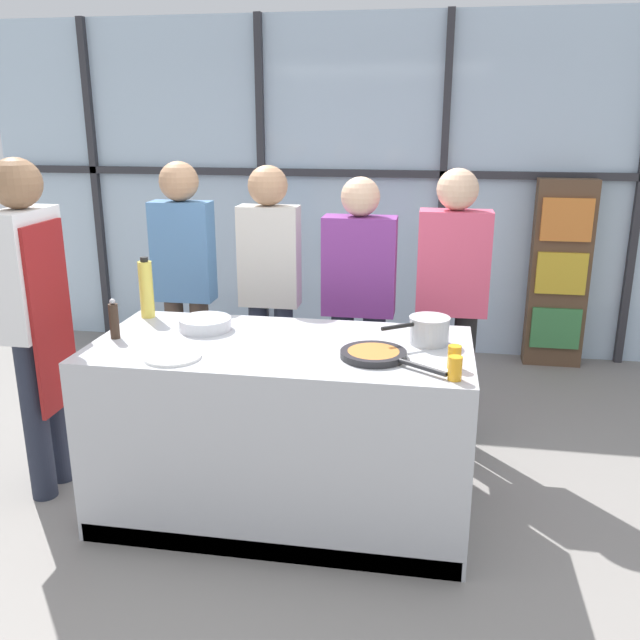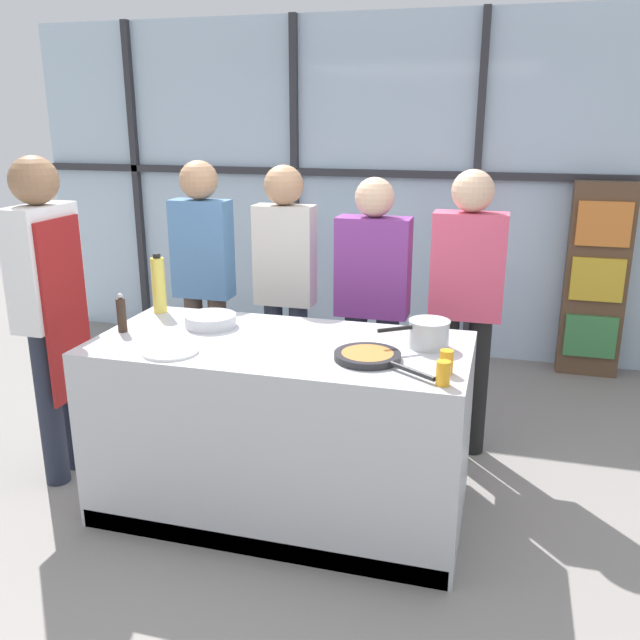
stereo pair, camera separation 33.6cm
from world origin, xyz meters
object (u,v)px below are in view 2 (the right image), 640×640
saucepan (429,333)px  white_plate (170,351)px  spectator_far_right (466,296)px  mixing_bowl (211,320)px  juice_glass_far (446,362)px  pepper_grinder (122,314)px  frying_pan (369,356)px  chef (49,300)px  spectator_center_left (285,280)px  spectator_far_left (203,273)px  spectator_center_right (372,297)px  oil_bottle (159,285)px  juice_glass_near (443,373)px

saucepan → white_plate: 1.23m
spectator_far_right → mixing_bowl: bearing=31.0°
juice_glass_far → pepper_grinder: bearing=175.0°
frying_pan → saucepan: size_ratio=1.50×
chef → spectator_center_left: size_ratio=1.05×
spectator_far_left → spectator_center_left: 0.56m
chef → white_plate: size_ratio=6.82×
spectator_far_left → saucepan: size_ratio=5.33×
chef → saucepan: chef is taller
mixing_bowl → spectator_center_left: bearing=78.1°
spectator_center_right → oil_bottle: (-1.11, -0.60, 0.15)m
spectator_center_right → juice_glass_near: 1.38m
spectator_far_left → saucepan: (1.55, -0.80, -0.02)m
spectator_center_left → spectator_far_right: spectator_center_left is taller
spectator_far_right → juice_glass_near: 1.26m
spectator_far_right → chef: bearing=23.0°
spectator_far_right → mixing_bowl: size_ratio=6.33×
spectator_far_left → juice_glass_near: (1.67, -1.26, -0.04)m
juice_glass_near → white_plate: bearing=177.5°
white_plate → oil_bottle: size_ratio=0.79×
chef → saucepan: size_ratio=5.55×
spectator_center_right → mixing_bowl: (-0.72, -0.77, 0.02)m
mixing_bowl → juice_glass_near: bearing=-21.3°
spectator_far_left → spectator_center_right: (1.12, 0.00, -0.08)m
frying_pan → saucepan: (0.24, 0.25, 0.05)m
spectator_far_right → white_plate: 1.77m
spectator_center_left → saucepan: size_ratio=5.28×
frying_pan → juice_glass_far: juice_glass_far is taller
white_plate → juice_glass_far: size_ratio=2.54×
spectator_center_right → juice_glass_far: (0.55, -1.12, 0.04)m
spectator_center_right → spectator_far_right: size_ratio=0.97×
white_plate → pepper_grinder: (-0.39, 0.23, 0.09)m
spectator_far_left → white_plate: size_ratio=6.55×
juice_glass_far → mixing_bowl: bearing=164.4°
spectator_far_left → oil_bottle: spectator_far_left is taller
oil_bottle → juice_glass_far: bearing=-17.6°
frying_pan → pepper_grinder: (-1.31, 0.07, 0.08)m
spectator_far_right → pepper_grinder: (-1.68, -0.98, 0.04)m
spectator_center_left → juice_glass_far: (1.11, -1.12, -0.03)m
chef → spectator_center_left: bearing=131.4°
saucepan → spectator_center_right: bearing=118.6°
spectator_far_right → pepper_grinder: size_ratio=8.34×
spectator_far_left → spectator_center_left: size_ratio=1.01×
spectator_far_right → juice_glass_far: bearing=89.6°
white_plate → juice_glass_near: juice_glass_near is taller
chef → spectator_far_right: chef is taller
spectator_far_left → spectator_center_right: bearing=-180.0°
spectator_center_right → mixing_bowl: size_ratio=6.13×
mixing_bowl → juice_glass_near: (1.27, -0.50, 0.02)m
spectator_center_right → frying_pan: spectator_center_right is taller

